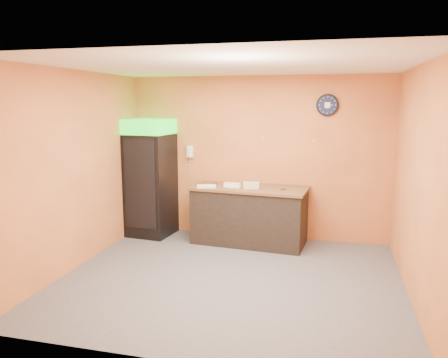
% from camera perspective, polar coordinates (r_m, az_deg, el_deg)
% --- Properties ---
extents(floor, '(4.50, 4.50, 0.00)m').
position_cam_1_polar(floor, '(6.04, 0.87, -12.88)').
color(floor, '#47474C').
rests_on(floor, ground).
extents(back_wall, '(4.50, 0.02, 2.80)m').
position_cam_1_polar(back_wall, '(7.59, 4.37, 2.76)').
color(back_wall, orange).
rests_on(back_wall, floor).
extents(left_wall, '(0.02, 4.00, 2.80)m').
position_cam_1_polar(left_wall, '(6.54, -18.67, 1.11)').
color(left_wall, orange).
rests_on(left_wall, floor).
extents(right_wall, '(0.02, 4.00, 2.80)m').
position_cam_1_polar(right_wall, '(5.59, 23.97, -0.64)').
color(right_wall, orange).
rests_on(right_wall, floor).
extents(ceiling, '(4.50, 4.00, 0.02)m').
position_cam_1_polar(ceiling, '(5.59, 0.95, 14.62)').
color(ceiling, white).
rests_on(ceiling, back_wall).
extents(beverage_cooler, '(0.79, 0.80, 2.06)m').
position_cam_1_polar(beverage_cooler, '(7.80, -9.65, -0.07)').
color(beverage_cooler, black).
rests_on(beverage_cooler, floor).
extents(prep_counter, '(1.91, 0.98, 0.92)m').
position_cam_1_polar(prep_counter, '(7.38, 3.34, -4.87)').
color(prep_counter, black).
rests_on(prep_counter, floor).
extents(wall_clock, '(0.36, 0.06, 0.36)m').
position_cam_1_polar(wall_clock, '(7.40, 13.36, 9.38)').
color(wall_clock, black).
rests_on(wall_clock, back_wall).
extents(wall_phone, '(0.11, 0.10, 0.21)m').
position_cam_1_polar(wall_phone, '(7.83, -4.48, 3.57)').
color(wall_phone, white).
rests_on(wall_phone, back_wall).
extents(butcher_paper, '(1.97, 1.04, 0.04)m').
position_cam_1_polar(butcher_paper, '(7.28, 3.38, -1.21)').
color(butcher_paper, brown).
rests_on(butcher_paper, prep_counter).
extents(sub_roll_stack, '(0.27, 0.14, 0.11)m').
position_cam_1_polar(sub_roll_stack, '(7.12, 3.55, -0.85)').
color(sub_roll_stack, beige).
rests_on(sub_roll_stack, butcher_paper).
extents(wrapped_sandwich_left, '(0.33, 0.21, 0.04)m').
position_cam_1_polar(wrapped_sandwich_left, '(7.21, -2.31, -0.97)').
color(wrapped_sandwich_left, white).
rests_on(wrapped_sandwich_left, butcher_paper).
extents(wrapped_sandwich_mid, '(0.29, 0.17, 0.04)m').
position_cam_1_polar(wrapped_sandwich_mid, '(7.20, 1.06, -0.99)').
color(wrapped_sandwich_mid, white).
rests_on(wrapped_sandwich_mid, butcher_paper).
extents(wrapped_sandwich_right, '(0.29, 0.14, 0.04)m').
position_cam_1_polar(wrapped_sandwich_right, '(7.42, 1.10, -0.66)').
color(wrapped_sandwich_right, white).
rests_on(wrapped_sandwich_right, butcher_paper).
extents(kitchen_tool, '(0.06, 0.06, 0.06)m').
position_cam_1_polar(kitchen_tool, '(7.46, 3.69, -0.53)').
color(kitchen_tool, silver).
rests_on(kitchen_tool, butcher_paper).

